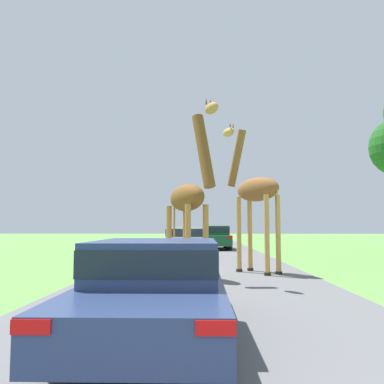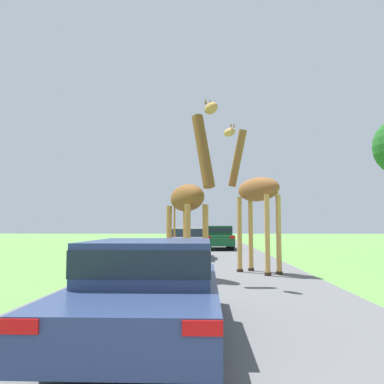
{
  "view_description": "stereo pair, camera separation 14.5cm",
  "coord_description": "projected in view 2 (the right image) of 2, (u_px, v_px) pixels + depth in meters",
  "views": [
    {
      "loc": [
        -0.01,
        -0.5,
        1.48
      ],
      "look_at": [
        -0.3,
        11.27,
        2.47
      ],
      "focal_mm": 38.0,
      "sensor_mm": 36.0,
      "label": 1
    },
    {
      "loc": [
        0.13,
        -0.5,
        1.48
      ],
      "look_at": [
        -0.3,
        11.27,
        2.47
      ],
      "focal_mm": 38.0,
      "sensor_mm": 36.0,
      "label": 2
    }
  ],
  "objects": [
    {
      "name": "car_lead_maroon",
      "position": [
        151.0,
        284.0,
        5.62
      ],
      "size": [
        1.81,
        4.79,
        1.28
      ],
      "color": "navy",
      "rests_on": "ground"
    },
    {
      "name": "giraffe_companion",
      "position": [
        255.0,
        193.0,
        13.14
      ],
      "size": [
        1.88,
        2.29,
        5.1
      ],
      "rotation": [
        0.0,
        0.0,
        0.65
      ],
      "color": "tan",
      "rests_on": "ground"
    },
    {
      "name": "car_queue_right",
      "position": [
        187.0,
        241.0,
        19.04
      ],
      "size": [
        1.88,
        4.05,
        1.45
      ],
      "color": "silver",
      "rests_on": "ground"
    },
    {
      "name": "giraffe_near_road",
      "position": [
        190.0,
        197.0,
        11.65
      ],
      "size": [
        1.67,
        2.47,
        4.9
      ],
      "rotation": [
        0.0,
        0.0,
        -2.63
      ],
      "color": "#B77F3D",
      "rests_on": "ground"
    },
    {
      "name": "car_queue_left",
      "position": [
        219.0,
        237.0,
        26.48
      ],
      "size": [
        1.78,
        4.8,
        1.51
      ],
      "color": "#144C28",
      "rests_on": "ground"
    },
    {
      "name": "road",
      "position": [
        205.0,
        246.0,
        30.25
      ],
      "size": [
        6.67,
        120.0,
        0.0
      ],
      "color": "#5B5B5E",
      "rests_on": "ground"
    }
  ]
}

